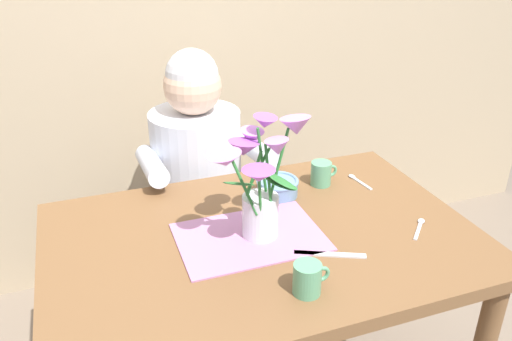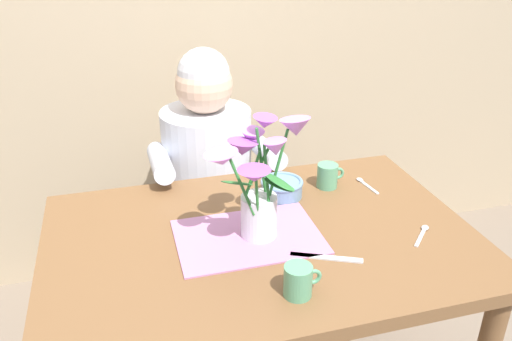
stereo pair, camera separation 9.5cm
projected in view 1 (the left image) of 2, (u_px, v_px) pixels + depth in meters
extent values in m
cube|color=brown|center=(263.00, 241.00, 1.46)|extent=(1.20, 0.80, 0.04)
cylinder|color=brown|center=(78.00, 310.00, 1.75)|extent=(0.06, 0.06, 0.70)
cylinder|color=brown|center=(358.00, 248.00, 2.08)|extent=(0.06, 0.06, 0.70)
cylinder|color=#4C4C56|center=(203.00, 268.00, 2.21)|extent=(0.30, 0.30, 0.40)
cylinder|color=silver|center=(197.00, 173.00, 2.01)|extent=(0.34, 0.34, 0.50)
sphere|color=#DBB293|center=(193.00, 86.00, 1.85)|extent=(0.21, 0.21, 0.21)
sphere|color=silver|center=(192.00, 75.00, 1.84)|extent=(0.19, 0.19, 0.19)
cylinder|color=silver|center=(152.00, 165.00, 1.77)|extent=(0.07, 0.33, 0.12)
cylinder|color=silver|center=(256.00, 150.00, 1.89)|extent=(0.07, 0.33, 0.12)
cube|color=#B275A3|center=(250.00, 238.00, 1.44)|extent=(0.40, 0.28, 0.00)
cylinder|color=silver|center=(261.00, 217.00, 1.42)|extent=(0.10, 0.10, 0.13)
cylinder|color=#2D7533|center=(278.00, 168.00, 1.38)|extent=(0.06, 0.01, 0.22)
cone|color=#CC7FDB|center=(296.00, 126.00, 1.35)|extent=(0.11, 0.12, 0.06)
sphere|color=#E5D14C|center=(296.00, 124.00, 1.34)|extent=(0.02, 0.02, 0.02)
cylinder|color=#2D7533|center=(263.00, 167.00, 1.38)|extent=(0.04, 0.02, 0.23)
cone|color=#A351B7|center=(265.00, 122.00, 1.35)|extent=(0.10, 0.10, 0.04)
sphere|color=#E5D14C|center=(265.00, 121.00, 1.35)|extent=(0.02, 0.02, 0.02)
cylinder|color=#2D7533|center=(256.00, 174.00, 1.40)|extent=(0.06, 0.06, 0.17)
cone|color=#CC7FDB|center=(252.00, 138.00, 1.39)|extent=(0.09, 0.09, 0.05)
sphere|color=#E5D14C|center=(252.00, 136.00, 1.39)|extent=(0.02, 0.02, 0.02)
cylinder|color=#2D7533|center=(252.00, 180.00, 1.38)|extent=(0.05, 0.02, 0.17)
cone|color=#A351B7|center=(244.00, 149.00, 1.35)|extent=(0.11, 0.11, 0.05)
sphere|color=#E5D14C|center=(244.00, 147.00, 1.35)|extent=(0.02, 0.02, 0.02)
cylinder|color=#2D7533|center=(244.00, 186.00, 1.34)|extent=(0.06, 0.05, 0.17)
cone|color=#CC7FDB|center=(225.00, 160.00, 1.28)|extent=(0.10, 0.10, 0.05)
sphere|color=#E5D14C|center=(225.00, 158.00, 1.27)|extent=(0.02, 0.02, 0.02)
cylinder|color=#2D7533|center=(260.00, 193.00, 1.33)|extent=(0.02, 0.02, 0.15)
cone|color=#A351B7|center=(259.00, 176.00, 1.26)|extent=(0.12, 0.12, 0.03)
sphere|color=#E5D14C|center=(259.00, 174.00, 1.26)|extent=(0.02, 0.02, 0.02)
cylinder|color=#2D7533|center=(269.00, 179.00, 1.36)|extent=(0.01, 0.05, 0.19)
cone|color=#CC7FDB|center=(277.00, 148.00, 1.31)|extent=(0.09, 0.09, 0.05)
sphere|color=#E5D14C|center=(277.00, 146.00, 1.31)|extent=(0.02, 0.02, 0.02)
ellipsoid|color=#2D7533|center=(282.00, 184.00, 1.35)|extent=(0.09, 0.09, 0.02)
ellipsoid|color=#2D7533|center=(239.00, 184.00, 1.35)|extent=(0.09, 0.04, 0.04)
ellipsoid|color=#2D7533|center=(281.00, 181.00, 1.34)|extent=(0.09, 0.09, 0.04)
cylinder|color=#6689A8|center=(277.00, 188.00, 1.65)|extent=(0.13, 0.13, 0.05)
torus|color=#6689A8|center=(278.00, 181.00, 1.64)|extent=(0.14, 0.14, 0.01)
cube|color=silver|center=(330.00, 254.00, 1.37)|extent=(0.18, 0.10, 0.00)
cylinder|color=#569970|center=(307.00, 279.00, 1.22)|extent=(0.07, 0.07, 0.08)
torus|color=#569970|center=(322.00, 274.00, 1.23)|extent=(0.04, 0.01, 0.04)
cylinder|color=#569970|center=(321.00, 174.00, 1.72)|extent=(0.07, 0.07, 0.08)
torus|color=#569970|center=(331.00, 171.00, 1.73)|extent=(0.04, 0.01, 0.04)
cube|color=silver|center=(362.00, 183.00, 1.73)|extent=(0.02, 0.10, 0.00)
ellipsoid|color=silver|center=(352.00, 176.00, 1.78)|extent=(0.02, 0.03, 0.01)
cube|color=silver|center=(418.00, 231.00, 1.47)|extent=(0.08, 0.08, 0.00)
ellipsoid|color=silver|center=(421.00, 221.00, 1.52)|extent=(0.03, 0.03, 0.01)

